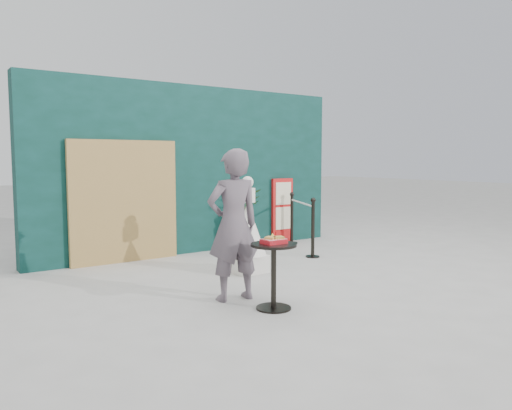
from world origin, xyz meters
name	(u,v)px	position (x,y,z in m)	size (l,w,h in m)	color
ground	(308,286)	(0.00, 0.00, 0.00)	(60.00, 60.00, 0.00)	#ADAAA5
back_wall	(194,170)	(0.00, 3.15, 1.50)	(6.00, 0.30, 3.00)	#0A2D27
bamboo_fence	(125,202)	(-1.40, 2.94, 1.00)	(1.80, 0.08, 2.00)	tan
woman	(233,225)	(-1.15, 0.05, 0.91)	(0.66, 0.43, 1.82)	#60525B
menu_board	(282,211)	(1.90, 2.95, 0.65)	(0.50, 0.07, 1.30)	red
statue	(248,233)	(-0.18, 1.16, 0.59)	(0.56, 0.56, 1.44)	silver
cafe_table	(274,266)	(-0.98, -0.53, 0.50)	(0.52, 0.52, 0.75)	black
food_basket	(274,240)	(-0.98, -0.53, 0.79)	(0.26, 0.19, 0.11)	red
planter	(242,214)	(0.79, 2.75, 0.67)	(0.67, 0.58, 1.15)	#963F31
stanchion_barrier	(302,223)	(1.68, 2.10, 0.49)	(0.84, 1.54, 1.03)	black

